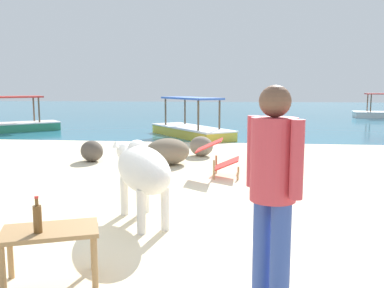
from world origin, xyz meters
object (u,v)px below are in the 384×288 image
(person_standing, at_px, (273,182))
(boat_green, at_px, (6,124))
(boat_yellow, at_px, (191,128))
(bottle, at_px, (37,218))
(low_bench_table, at_px, (50,238))
(deck_chair_near, at_px, (218,155))
(cow, at_px, (142,169))

(person_standing, distance_m, boat_green, 14.22)
(boat_green, bearing_deg, boat_yellow, 133.27)
(bottle, height_order, boat_green, boat_green)
(low_bench_table, bearing_deg, boat_green, 100.50)
(low_bench_table, distance_m, boat_yellow, 10.33)
(person_standing, distance_m, boat_yellow, 10.72)
(low_bench_table, bearing_deg, boat_yellow, 68.69)
(bottle, bearing_deg, deck_chair_near, 74.35)
(bottle, distance_m, boat_green, 13.07)
(low_bench_table, bearing_deg, person_standing, -28.63)
(deck_chair_near, xyz_separation_m, person_standing, (0.60, -4.45, 0.56))
(cow, xyz_separation_m, boat_yellow, (-0.40, 8.69, -0.39))
(low_bench_table, bearing_deg, deck_chair_near, 53.24)
(cow, height_order, deck_chair_near, cow)
(boat_green, bearing_deg, bottle, 80.75)
(cow, relative_size, low_bench_table, 1.90)
(cow, height_order, low_bench_table, cow)
(cow, xyz_separation_m, person_standing, (1.38, -1.86, 0.31))
(low_bench_table, xyz_separation_m, person_standing, (1.75, -0.22, 0.56))
(cow, relative_size, deck_chair_near, 2.11)
(person_standing, bearing_deg, cow, 86.54)
(boat_green, height_order, boat_yellow, same)
(cow, bearing_deg, low_bench_table, 137.21)
(bottle, distance_m, person_standing, 1.85)
(boat_yellow, bearing_deg, low_bench_table, -36.91)
(person_standing, bearing_deg, bottle, 135.96)
(boat_green, bearing_deg, person_standing, 86.70)
(cow, distance_m, deck_chair_near, 2.71)
(person_standing, xyz_separation_m, boat_yellow, (-1.78, 10.55, -0.70))
(low_bench_table, xyz_separation_m, bottle, (-0.05, -0.09, 0.20))
(low_bench_table, relative_size, boat_green, 0.25)
(deck_chair_near, relative_size, person_standing, 0.48)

